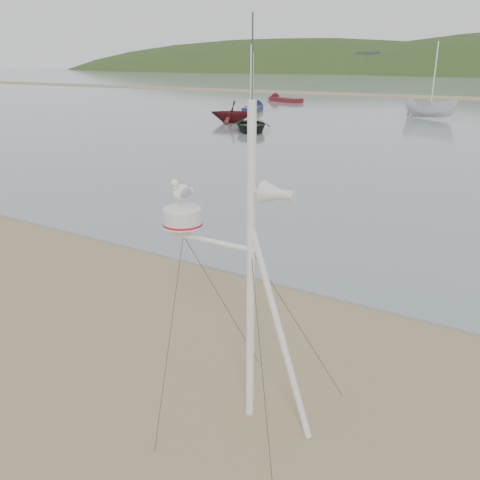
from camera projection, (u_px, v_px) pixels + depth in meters
The scene contains 7 objects.
ground at pixel (118, 354), 8.83m from camera, with size 560.00×560.00×0.00m, color #87704E.
mast_rig at pixel (244, 335), 6.90m from camera, with size 2.36×2.52×5.33m.
boat_dark at pixel (251, 100), 35.39m from camera, with size 3.17×0.92×4.43m, color black.
boat_red at pixel (232, 102), 40.73m from camera, with size 2.87×1.75×3.32m, color #4E1214.
boat_white at pixel (433, 90), 43.39m from camera, with size 1.79×1.83×4.75m, color silver.
sailboat_blue_near at pixel (255, 107), 51.88m from camera, with size 3.68×6.25×6.13m.
dinghy_red_far at pixel (278, 99), 63.24m from camera, with size 6.14×3.59×1.47m.
Camera 1 is at (5.86, -5.37, 4.81)m, focal length 38.00 mm.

